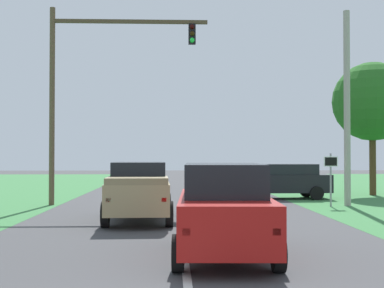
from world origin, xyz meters
The scene contains 8 objects.
ground_plane centered at (0.00, 9.86, 0.00)m, with size 120.00×120.00×0.00m, color #424244.
red_suv_near centered at (0.86, 5.75, 1.05)m, with size 2.28×4.82×2.03m.
pickup_truck_lead centered at (-1.39, 11.88, 1.01)m, with size 2.31×5.06×1.98m.
traffic_light centered at (-4.00, 17.73, 5.73)m, with size 7.07×0.40×8.83m.
keep_moving_sign centered at (6.53, 16.52, 1.47)m, with size 0.60×0.09×2.29m.
oak_tree_right centered at (10.81, 22.81, 5.18)m, with size 4.37×4.37×7.38m.
crossing_suv_far centered at (5.46, 20.69, 0.93)m, with size 4.55×2.16×1.76m.
utility_pole_right centered at (7.39, 16.91, 4.30)m, with size 0.28×0.28×8.59m, color #9E998E.
Camera 1 is at (-0.25, -5.63, 2.22)m, focal length 48.70 mm.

